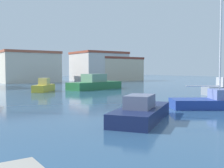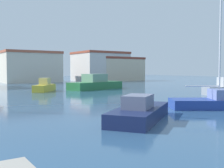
{
  "view_description": "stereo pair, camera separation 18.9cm",
  "coord_description": "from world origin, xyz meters",
  "px_view_note": "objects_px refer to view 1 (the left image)",
  "views": [
    {
      "loc": [
        1.61,
        -5.93,
        2.64
      ],
      "look_at": [
        15.39,
        14.64,
        1.34
      ],
      "focal_mm": 43.72,
      "sensor_mm": 36.0,
      "label": 1
    },
    {
      "loc": [
        1.77,
        -6.03,
        2.64
      ],
      "look_at": [
        15.39,
        14.64,
        1.34
      ],
      "focal_mm": 43.72,
      "sensor_mm": 36.0,
      "label": 2
    }
  ],
  "objects_px": {
    "motorboat_yellow_far_left": "(44,87)",
    "motorboat_navy_distant_north": "(141,112)",
    "motorboat_green_distant_east": "(95,84)",
    "sailboat_blue_mid_harbor": "(221,101)"
  },
  "relations": [
    {
      "from": "motorboat_navy_distant_north",
      "to": "motorboat_yellow_far_left",
      "type": "bearing_deg",
      "value": 83.65
    },
    {
      "from": "motorboat_green_distant_east",
      "to": "motorboat_yellow_far_left",
      "type": "bearing_deg",
      "value": 179.72
    },
    {
      "from": "motorboat_yellow_far_left",
      "to": "sailboat_blue_mid_harbor",
      "type": "relative_size",
      "value": 0.45
    },
    {
      "from": "sailboat_blue_mid_harbor",
      "to": "motorboat_yellow_far_left",
      "type": "bearing_deg",
      "value": 103.57
    },
    {
      "from": "motorboat_green_distant_east",
      "to": "motorboat_yellow_far_left",
      "type": "xyz_separation_m",
      "value": [
        -7.11,
        0.03,
        -0.19
      ]
    },
    {
      "from": "motorboat_yellow_far_left",
      "to": "motorboat_navy_distant_north",
      "type": "xyz_separation_m",
      "value": [
        -2.35,
        -21.09,
        -0.1
      ]
    },
    {
      "from": "motorboat_yellow_far_left",
      "to": "motorboat_navy_distant_north",
      "type": "relative_size",
      "value": 0.72
    },
    {
      "from": "motorboat_yellow_far_left",
      "to": "motorboat_green_distant_east",
      "type": "bearing_deg",
      "value": -0.28
    },
    {
      "from": "motorboat_green_distant_east",
      "to": "motorboat_navy_distant_north",
      "type": "height_order",
      "value": "motorboat_green_distant_east"
    },
    {
      "from": "motorboat_yellow_far_left",
      "to": "sailboat_blue_mid_harbor",
      "type": "xyz_separation_m",
      "value": [
        5.0,
        -20.69,
        -0.05
      ]
    }
  ]
}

